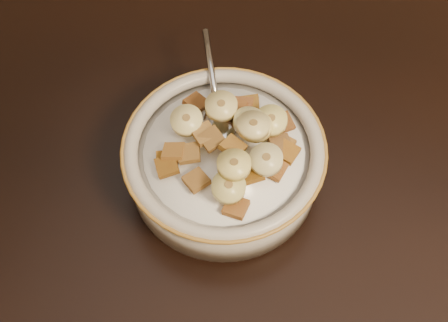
# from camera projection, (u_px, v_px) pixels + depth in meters

# --- Properties ---
(cereal_bowl) EXTENTS (0.19, 0.19, 0.05)m
(cereal_bowl) POSITION_uv_depth(u_px,v_px,m) (224.00, 165.00, 0.62)
(cereal_bowl) COLOR #ADA69E
(cereal_bowl) RESTS_ON table
(milk) EXTENTS (0.16, 0.16, 0.00)m
(milk) POSITION_uv_depth(u_px,v_px,m) (224.00, 153.00, 0.60)
(milk) COLOR white
(milk) RESTS_ON cereal_bowl
(spoon) EXTENTS (0.05, 0.05, 0.01)m
(spoon) POSITION_uv_depth(u_px,v_px,m) (220.00, 125.00, 0.61)
(spoon) COLOR #AEB6C5
(spoon) RESTS_ON cereal_bowl
(cereal_square_0) EXTENTS (0.03, 0.02, 0.01)m
(cereal_square_0) POSITION_uv_depth(u_px,v_px,m) (249.00, 105.00, 0.62)
(cereal_square_0) COLOR brown
(cereal_square_0) RESTS_ON milk
(cereal_square_1) EXTENTS (0.03, 0.03, 0.01)m
(cereal_square_1) POSITION_uv_depth(u_px,v_px,m) (204.00, 134.00, 0.59)
(cereal_square_1) COLOR olive
(cereal_square_1) RESTS_ON milk
(cereal_square_2) EXTENTS (0.03, 0.03, 0.01)m
(cereal_square_2) POSITION_uv_depth(u_px,v_px,m) (282.00, 123.00, 0.61)
(cereal_square_2) COLOR brown
(cereal_square_2) RESTS_ON milk
(cereal_square_3) EXTENTS (0.03, 0.03, 0.01)m
(cereal_square_3) POSITION_uv_depth(u_px,v_px,m) (287.00, 152.00, 0.59)
(cereal_square_3) COLOR #9A681F
(cereal_square_3) RESTS_ON milk
(cereal_square_4) EXTENTS (0.03, 0.03, 0.01)m
(cereal_square_4) POSITION_uv_depth(u_px,v_px,m) (167.00, 166.00, 0.58)
(cereal_square_4) COLOR brown
(cereal_square_4) RESTS_ON milk
(cereal_square_5) EXTENTS (0.02, 0.02, 0.01)m
(cereal_square_5) POSITION_uv_depth(u_px,v_px,m) (275.00, 168.00, 0.58)
(cereal_square_5) COLOR brown
(cereal_square_5) RESTS_ON milk
(cereal_square_6) EXTENTS (0.03, 0.03, 0.01)m
(cereal_square_6) POSITION_uv_depth(u_px,v_px,m) (196.00, 103.00, 0.62)
(cereal_square_6) COLOR brown
(cereal_square_6) RESTS_ON milk
(cereal_square_7) EXTENTS (0.02, 0.02, 0.01)m
(cereal_square_7) POSITION_uv_depth(u_px,v_px,m) (173.00, 152.00, 0.59)
(cereal_square_7) COLOR brown
(cereal_square_7) RESTS_ON milk
(cereal_square_8) EXTENTS (0.03, 0.03, 0.01)m
(cereal_square_8) POSITION_uv_depth(u_px,v_px,m) (233.00, 147.00, 0.58)
(cereal_square_8) COLOR olive
(cereal_square_8) RESTS_ON milk
(cereal_square_9) EXTENTS (0.03, 0.03, 0.01)m
(cereal_square_9) POSITION_uv_depth(u_px,v_px,m) (252.00, 173.00, 0.57)
(cereal_square_9) COLOR brown
(cereal_square_9) RESTS_ON milk
(cereal_square_10) EXTENTS (0.02, 0.02, 0.01)m
(cereal_square_10) POSITION_uv_depth(u_px,v_px,m) (235.00, 109.00, 0.61)
(cereal_square_10) COLOR brown
(cereal_square_10) RESTS_ON milk
(cereal_square_11) EXTENTS (0.03, 0.03, 0.01)m
(cereal_square_11) POSITION_uv_depth(u_px,v_px,m) (273.00, 122.00, 0.61)
(cereal_square_11) COLOR brown
(cereal_square_11) RESTS_ON milk
(cereal_square_12) EXTENTS (0.03, 0.03, 0.01)m
(cereal_square_12) POSITION_uv_depth(u_px,v_px,m) (212.00, 139.00, 0.58)
(cereal_square_12) COLOR brown
(cereal_square_12) RESTS_ON milk
(cereal_square_13) EXTENTS (0.03, 0.03, 0.01)m
(cereal_square_13) POSITION_uv_depth(u_px,v_px,m) (282.00, 145.00, 0.60)
(cereal_square_13) COLOR #9A6427
(cereal_square_13) RESTS_ON milk
(cereal_square_14) EXTENTS (0.02, 0.02, 0.01)m
(cereal_square_14) POSITION_uv_depth(u_px,v_px,m) (243.00, 106.00, 0.62)
(cereal_square_14) COLOR #9B5D32
(cereal_square_14) RESTS_ON milk
(cereal_square_15) EXTENTS (0.03, 0.03, 0.01)m
(cereal_square_15) POSITION_uv_depth(u_px,v_px,m) (189.00, 153.00, 0.58)
(cereal_square_15) COLOR olive
(cereal_square_15) RESTS_ON milk
(cereal_square_16) EXTENTS (0.03, 0.03, 0.01)m
(cereal_square_16) POSITION_uv_depth(u_px,v_px,m) (280.00, 145.00, 0.59)
(cereal_square_16) COLOR brown
(cereal_square_16) RESTS_ON milk
(cereal_square_17) EXTENTS (0.03, 0.03, 0.01)m
(cereal_square_17) POSITION_uv_depth(u_px,v_px,m) (167.00, 161.00, 0.59)
(cereal_square_17) COLOR brown
(cereal_square_17) RESTS_ON milk
(cereal_square_18) EXTENTS (0.03, 0.03, 0.01)m
(cereal_square_18) POSITION_uv_depth(u_px,v_px,m) (196.00, 180.00, 0.57)
(cereal_square_18) COLOR brown
(cereal_square_18) RESTS_ON milk
(cereal_square_19) EXTENTS (0.02, 0.02, 0.01)m
(cereal_square_19) POSITION_uv_depth(u_px,v_px,m) (236.00, 207.00, 0.56)
(cereal_square_19) COLOR brown
(cereal_square_19) RESTS_ON milk
(banana_slice_0) EXTENTS (0.04, 0.04, 0.01)m
(banana_slice_0) POSITION_uv_depth(u_px,v_px,m) (249.00, 122.00, 0.59)
(banana_slice_0) COLOR beige
(banana_slice_0) RESTS_ON milk
(banana_slice_1) EXTENTS (0.04, 0.04, 0.02)m
(banana_slice_1) POSITION_uv_depth(u_px,v_px,m) (271.00, 121.00, 0.59)
(banana_slice_1) COLOR #FFEE81
(banana_slice_1) RESTS_ON milk
(banana_slice_2) EXTENTS (0.04, 0.04, 0.01)m
(banana_slice_2) POSITION_uv_depth(u_px,v_px,m) (234.00, 165.00, 0.56)
(banana_slice_2) COLOR #E5DA75
(banana_slice_2) RESTS_ON milk
(banana_slice_3) EXTENTS (0.04, 0.04, 0.01)m
(banana_slice_3) POSITION_uv_depth(u_px,v_px,m) (256.00, 127.00, 0.58)
(banana_slice_3) COLOR #FADE93
(banana_slice_3) RESTS_ON milk
(banana_slice_4) EXTENTS (0.04, 0.04, 0.01)m
(banana_slice_4) POSITION_uv_depth(u_px,v_px,m) (266.00, 160.00, 0.57)
(banana_slice_4) COLOR beige
(banana_slice_4) RESTS_ON milk
(banana_slice_5) EXTENTS (0.04, 0.04, 0.01)m
(banana_slice_5) POSITION_uv_depth(u_px,v_px,m) (221.00, 106.00, 0.59)
(banana_slice_5) COLOR #D1C67C
(banana_slice_5) RESTS_ON milk
(banana_slice_6) EXTENTS (0.04, 0.04, 0.02)m
(banana_slice_6) POSITION_uv_depth(u_px,v_px,m) (187.00, 121.00, 0.59)
(banana_slice_6) COLOR beige
(banana_slice_6) RESTS_ON milk
(banana_slice_7) EXTENTS (0.03, 0.03, 0.01)m
(banana_slice_7) POSITION_uv_depth(u_px,v_px,m) (229.00, 187.00, 0.55)
(banana_slice_7) COLOR #C8BB7B
(banana_slice_7) RESTS_ON milk
(banana_slice_8) EXTENTS (0.04, 0.04, 0.01)m
(banana_slice_8) POSITION_uv_depth(u_px,v_px,m) (253.00, 126.00, 0.58)
(banana_slice_8) COLOR beige
(banana_slice_8) RESTS_ON milk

